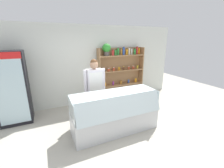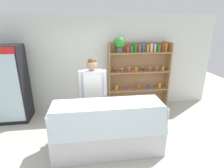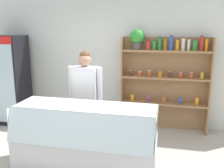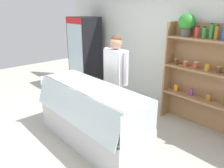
{
  "view_description": "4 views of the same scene",
  "coord_description": "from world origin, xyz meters",
  "views": [
    {
      "loc": [
        -1.48,
        -2.88,
        2.24
      ],
      "look_at": [
        0.14,
        0.64,
        1.07
      ],
      "focal_mm": 24.0,
      "sensor_mm": 36.0,
      "label": 1
    },
    {
      "loc": [
        -0.33,
        -2.8,
        2.41
      ],
      "look_at": [
        0.16,
        0.77,
        1.18
      ],
      "focal_mm": 28.0,
      "sensor_mm": 36.0,
      "label": 2
    },
    {
      "loc": [
        1.13,
        -3.17,
        2.14
      ],
      "look_at": [
        0.25,
        0.79,
        1.21
      ],
      "focal_mm": 40.0,
      "sensor_mm": 36.0,
      "label": 3
    },
    {
      "loc": [
        2.62,
        -1.78,
        2.19
      ],
      "look_at": [
        0.08,
        0.52,
        0.98
      ],
      "focal_mm": 35.0,
      "sensor_mm": 36.0,
      "label": 4
    }
  ],
  "objects": [
    {
      "name": "deli_display_case",
      "position": [
        -0.02,
        0.13,
        0.31
      ],
      "size": [
        2.11,
        0.81,
        1.01
      ],
      "color": "silver",
      "rests_on": "ground"
    },
    {
      "name": "shop_clerk",
      "position": [
        -0.26,
        0.91,
        1.03
      ],
      "size": [
        0.62,
        0.25,
        1.73
      ],
      "color": "#383D51",
      "rests_on": "ground"
    },
    {
      "name": "ground_plane",
      "position": [
        0.0,
        0.0,
        0.0
      ],
      "size": [
        12.0,
        12.0,
        0.0
      ],
      "primitive_type": "plane",
      "color": "#B7B2A3"
    },
    {
      "name": "back_wall",
      "position": [
        0.0,
        2.19,
        1.35
      ],
      "size": [
        6.8,
        0.1,
        2.7
      ],
      "primitive_type": "cube",
      "color": "silver",
      "rests_on": "ground"
    },
    {
      "name": "drinks_fridge",
      "position": [
        -2.31,
        1.66,
        0.98
      ],
      "size": [
        0.77,
        0.63,
        1.96
      ],
      "color": "black",
      "rests_on": "ground"
    },
    {
      "name": "shelving_unit",
      "position": [
        1.03,
        1.96,
        1.2
      ],
      "size": [
        1.78,
        0.3,
        2.09
      ],
      "color": "#9E754C",
      "rests_on": "ground"
    }
  ]
}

